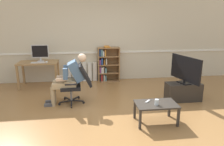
% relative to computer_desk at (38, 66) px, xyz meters
% --- Properties ---
extents(ground_plane, '(18.00, 18.00, 0.00)m').
position_rel_computer_desk_xyz_m(ground_plane, '(1.87, -2.15, -0.64)').
color(ground_plane, olive).
extents(back_wall, '(12.00, 0.13, 2.70)m').
position_rel_computer_desk_xyz_m(back_wall, '(1.87, 0.50, 0.71)').
color(back_wall, beige).
rests_on(back_wall, ground_plane).
extents(computer_desk, '(1.13, 0.63, 0.76)m').
position_rel_computer_desk_xyz_m(computer_desk, '(0.00, 0.00, 0.00)').
color(computer_desk, '#9E7547').
rests_on(computer_desk, ground_plane).
extents(imac_monitor, '(0.48, 0.14, 0.48)m').
position_rel_computer_desk_xyz_m(imac_monitor, '(0.07, 0.08, 0.39)').
color(imac_monitor, silver).
rests_on(imac_monitor, computer_desk).
extents(keyboard, '(0.37, 0.12, 0.02)m').
position_rel_computer_desk_xyz_m(keyboard, '(0.03, -0.14, 0.13)').
color(keyboard, white).
rests_on(keyboard, computer_desk).
extents(computer_mouse, '(0.06, 0.10, 0.03)m').
position_rel_computer_desk_xyz_m(computer_mouse, '(0.27, -0.12, 0.13)').
color(computer_mouse, white).
rests_on(computer_mouse, computer_desk).
extents(bookshelf, '(0.68, 0.29, 1.15)m').
position_rel_computer_desk_xyz_m(bookshelf, '(2.05, 0.29, -0.08)').
color(bookshelf, olive).
rests_on(bookshelf, ground_plane).
extents(radiator, '(0.96, 0.08, 0.61)m').
position_rel_computer_desk_xyz_m(radiator, '(1.26, 0.39, -0.33)').
color(radiator, white).
rests_on(radiator, ground_plane).
extents(office_chair, '(0.82, 0.62, 0.96)m').
position_rel_computer_desk_xyz_m(office_chair, '(1.18, -1.38, -0.12)').
color(office_chair, black).
rests_on(office_chair, ground_plane).
extents(person_seated, '(1.03, 0.40, 1.21)m').
position_rel_computer_desk_xyz_m(person_seated, '(0.99, -1.39, 0.01)').
color(person_seated, tan).
rests_on(person_seated, ground_plane).
extents(tv_stand, '(0.85, 0.38, 0.45)m').
position_rel_computer_desk_xyz_m(tv_stand, '(3.78, -1.55, -0.42)').
color(tv_stand, '#2D2823').
rests_on(tv_stand, ground_plane).
extents(tv_screen, '(0.29, 0.98, 0.67)m').
position_rel_computer_desk_xyz_m(tv_screen, '(3.79, -1.55, 0.16)').
color(tv_screen, black).
rests_on(tv_screen, tv_stand).
extents(coffee_table, '(0.80, 0.50, 0.40)m').
position_rel_computer_desk_xyz_m(coffee_table, '(2.73, -2.56, -0.29)').
color(coffee_table, '#332D28').
rests_on(coffee_table, ground_plane).
extents(drinking_glass, '(0.07, 0.07, 0.11)m').
position_rel_computer_desk_xyz_m(drinking_glass, '(2.71, -2.64, -0.18)').
color(drinking_glass, silver).
rests_on(drinking_glass, coffee_table).
extents(spare_remote, '(0.13, 0.13, 0.02)m').
position_rel_computer_desk_xyz_m(spare_remote, '(2.59, -2.47, -0.23)').
color(spare_remote, white).
rests_on(spare_remote, coffee_table).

